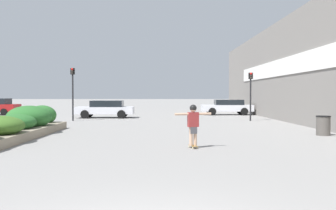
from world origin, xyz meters
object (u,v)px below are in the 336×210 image
object	(u,v)px
skateboarder	(193,121)
traffic_light_right	(251,88)
car_leftmost	(106,109)
trash_bin	(323,126)
traffic_light_left	(73,85)
skateboard	(193,146)
car_center_left	(227,107)

from	to	relation	value
skateboarder	traffic_light_right	size ratio (longest dim) A/B	0.42
skateboarder	car_leftmost	distance (m)	18.04
car_leftmost	trash_bin	bearing A→B (deg)	-137.45
skateboarder	traffic_light_left	world-z (taller)	traffic_light_left
trash_bin	skateboard	bearing A→B (deg)	-147.67
traffic_light_right	traffic_light_left	bearing A→B (deg)	179.07
skateboarder	car_center_left	size ratio (longest dim) A/B	0.31
trash_bin	car_center_left	size ratio (longest dim) A/B	0.19
skateboarder	traffic_light_left	size ratio (longest dim) A/B	0.38
trash_bin	traffic_light_right	xyz separation A→B (m)	(-1.14, 9.51, 1.89)
trash_bin	car_center_left	xyz separation A→B (m)	(-1.45, 17.35, 0.30)
trash_bin	car_leftmost	size ratio (longest dim) A/B	0.20
skateboard	traffic_light_right	xyz separation A→B (m)	(5.18, 13.51, 2.28)
skateboard	trash_bin	distance (m)	7.48
car_leftmost	car_center_left	size ratio (longest dim) A/B	0.99
skateboard	trash_bin	size ratio (longest dim) A/B	0.64
skateboard	traffic_light_left	world-z (taller)	traffic_light_left
trash_bin	traffic_light_right	bearing A→B (deg)	96.81
skateboarder	trash_bin	xyz separation A→B (m)	(6.32, 4.00, -0.51)
skateboard	car_center_left	bearing A→B (deg)	61.77
skateboarder	traffic_light_left	xyz separation A→B (m)	(-7.53, 13.71, 1.58)
traffic_light_right	trash_bin	bearing A→B (deg)	-83.19
traffic_light_left	skateboard	bearing A→B (deg)	-61.24
car_leftmost	traffic_light_right	xyz separation A→B (m)	(10.89, -3.60, 1.60)
car_leftmost	traffic_light_left	world-z (taller)	traffic_light_left
car_center_left	traffic_light_right	distance (m)	8.01
traffic_light_right	car_leftmost	bearing A→B (deg)	161.73
trash_bin	traffic_light_right	world-z (taller)	traffic_light_right
skateboard	car_center_left	size ratio (longest dim) A/B	0.12
skateboard	traffic_light_right	world-z (taller)	traffic_light_right
traffic_light_left	traffic_light_right	world-z (taller)	traffic_light_left
car_leftmost	car_center_left	bearing A→B (deg)	-68.13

